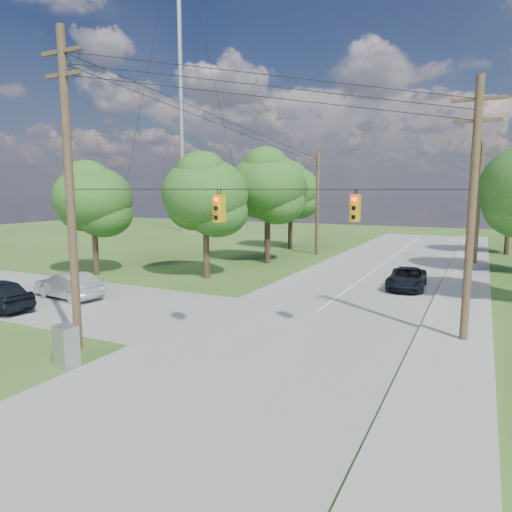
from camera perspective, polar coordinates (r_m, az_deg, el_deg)
The scene contains 18 objects.
ground at distance 16.32m, azimuth -11.06°, elevation -14.11°, with size 140.00×140.00×0.00m, color #37531B.
main_road at distance 19.41m, azimuth 2.96°, elevation -10.25°, with size 10.00×100.00×0.03m, color gray.
sidewalk_east at distance 17.97m, azimuth 23.43°, elevation -12.32°, with size 2.60×100.00×0.12m, color #9A9890.
pole_sw at distance 18.58m, azimuth -22.27°, elevation 7.83°, with size 2.00×0.32×12.00m.
pole_ne at distance 19.91m, azimuth 25.39°, elevation 5.44°, with size 2.00×0.32×10.50m.
pole_north_e at distance 41.91m, azimuth 26.07°, elevation 5.96°, with size 2.00×0.32×10.00m.
pole_north_w at distance 44.29m, azimuth 7.68°, elevation 6.79°, with size 2.00×0.32×10.00m.
power_lines at distance 24.89m, azimuth 8.27°, elevation 15.03°, with size 13.93×29.62×4.93m.
traffic_signals at distance 17.68m, azimuth 4.00°, elevation 6.06°, with size 4.91×3.27×1.05m.
radio_mast at distance 72.99m, azimuth -9.41°, elevation 21.01°, with size 0.70×0.70×45.00m, color #969A9C.
tree_w_near at distance 31.99m, azimuth -6.34°, elevation 7.73°, with size 6.00×6.00×8.40m.
tree_w_mid at distance 38.53m, azimuth 1.45°, elevation 8.82°, with size 6.40×6.40×9.22m.
tree_w_far at distance 48.49m, azimuth 4.35°, elevation 8.27°, with size 6.00×6.00×8.73m.
tree_e_far at distance 49.94m, azimuth 29.24°, elevation 6.89°, with size 5.80×5.80×8.32m.
tree_cross_n at distance 35.17m, azimuth -19.70°, elevation 6.80°, with size 5.60×5.60×7.91m.
car_cross_silver at distance 28.20m, azimuth -22.43°, elevation -3.42°, with size 1.58×4.53×1.49m, color #A9ACB0.
car_main_north at distance 30.21m, azimuth 18.33°, elevation -2.66°, with size 2.18×4.74×1.32m, color black.
control_cabinet at distance 17.60m, azimuth -22.65°, elevation -10.36°, with size 0.82×0.59×1.47m, color #969A9C.
Camera 1 is at (9.33, -11.89, 6.14)m, focal length 32.00 mm.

